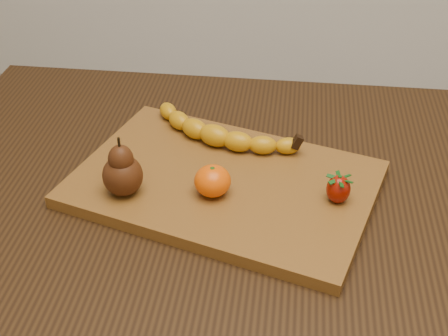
# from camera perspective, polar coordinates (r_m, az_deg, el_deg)

# --- Properties ---
(table) EXTENTS (1.00, 0.70, 0.76)m
(table) POSITION_cam_1_polar(r_m,az_deg,el_deg) (1.06, -0.27, -5.11)
(table) COLOR black
(table) RESTS_ON ground
(cutting_board) EXTENTS (0.52, 0.42, 0.02)m
(cutting_board) POSITION_cam_1_polar(r_m,az_deg,el_deg) (0.97, 0.00, -1.46)
(cutting_board) COLOR brown
(cutting_board) RESTS_ON table
(banana) EXTENTS (0.24, 0.14, 0.04)m
(banana) POSITION_cam_1_polar(r_m,az_deg,el_deg) (1.03, -0.85, 2.99)
(banana) COLOR #C98B09
(banana) RESTS_ON cutting_board
(pear) EXTENTS (0.07, 0.07, 0.09)m
(pear) POSITION_cam_1_polar(r_m,az_deg,el_deg) (0.92, -9.34, 0.18)
(pear) COLOR #431E0A
(pear) RESTS_ON cutting_board
(mandarin) EXTENTS (0.07, 0.07, 0.05)m
(mandarin) POSITION_cam_1_polar(r_m,az_deg,el_deg) (0.92, -1.05, -1.19)
(mandarin) COLOR #EC5102
(mandarin) RESTS_ON cutting_board
(strawberry) EXTENTS (0.05, 0.05, 0.04)m
(strawberry) POSITION_cam_1_polar(r_m,az_deg,el_deg) (0.92, 10.43, -1.83)
(strawberry) COLOR #881003
(strawberry) RESTS_ON cutting_board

